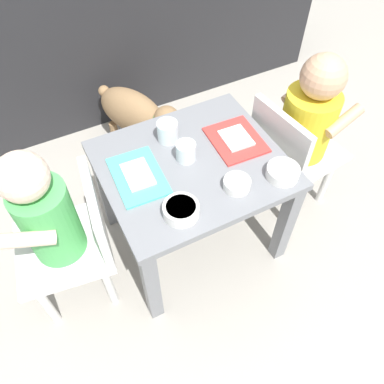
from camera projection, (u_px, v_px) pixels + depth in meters
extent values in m
plane|color=#9E998E|center=(192.00, 235.00, 1.52)|extent=(7.00, 7.00, 0.00)
cube|color=#232326|center=(94.00, 15.00, 1.69)|extent=(2.23, 0.32, 0.93)
cube|color=slate|center=(192.00, 165.00, 1.20)|extent=(0.56, 0.49, 0.03)
cube|color=slate|center=(151.00, 286.00, 1.18)|extent=(0.04, 0.04, 0.40)
cube|color=slate|center=(286.00, 223.00, 1.32)|extent=(0.04, 0.04, 0.40)
cube|color=slate|center=(105.00, 188.00, 1.42)|extent=(0.04, 0.04, 0.40)
cube|color=slate|center=(223.00, 145.00, 1.56)|extent=(0.04, 0.04, 0.40)
cube|color=silver|center=(63.00, 247.00, 1.18)|extent=(0.32, 0.32, 0.02)
cube|color=silver|center=(97.00, 214.00, 1.12)|extent=(0.06, 0.27, 0.22)
cylinder|color=#4CB259|center=(50.00, 222.00, 1.07)|extent=(0.15, 0.15, 0.26)
sphere|color=beige|center=(23.00, 178.00, 0.92)|extent=(0.13, 0.13, 0.13)
cylinder|color=silver|center=(40.00, 252.00, 1.33)|extent=(0.03, 0.03, 0.26)
cylinder|color=silver|center=(47.00, 304.00, 1.21)|extent=(0.03, 0.03, 0.26)
cylinder|color=silver|center=(98.00, 236.00, 1.37)|extent=(0.03, 0.03, 0.26)
cylinder|color=silver|center=(109.00, 285.00, 1.25)|extent=(0.03, 0.03, 0.26)
cylinder|color=beige|center=(21.00, 189.00, 1.06)|extent=(0.15, 0.06, 0.09)
cylinder|color=beige|center=(26.00, 239.00, 0.96)|extent=(0.15, 0.06, 0.09)
cube|color=silver|center=(298.00, 150.00, 1.44)|extent=(0.31, 0.31, 0.02)
cube|color=silver|center=(279.00, 141.00, 1.31)|extent=(0.06, 0.27, 0.22)
cylinder|color=yellow|center=(307.00, 124.00, 1.34)|extent=(0.19, 0.19, 0.25)
sphere|color=tan|center=(323.00, 76.00, 1.20)|extent=(0.15, 0.15, 0.15)
cylinder|color=silver|center=(327.00, 180.00, 1.54)|extent=(0.03, 0.03, 0.26)
cylinder|color=silver|center=(292.00, 150.00, 1.64)|extent=(0.03, 0.03, 0.26)
cylinder|color=silver|center=(290.00, 202.00, 1.47)|extent=(0.03, 0.03, 0.26)
cylinder|color=silver|center=(256.00, 170.00, 1.57)|extent=(0.03, 0.03, 0.26)
cylinder|color=tan|center=(344.00, 121.00, 1.26)|extent=(0.15, 0.06, 0.09)
cylinder|color=tan|center=(300.00, 89.00, 1.36)|extent=(0.15, 0.06, 0.09)
ellipsoid|color=olive|center=(133.00, 111.00, 1.69)|extent=(0.30, 0.37, 0.20)
sphere|color=olive|center=(167.00, 119.00, 1.58)|extent=(0.11, 0.11, 0.11)
sphere|color=black|center=(174.00, 123.00, 1.57)|extent=(0.05, 0.05, 0.05)
torus|color=green|center=(161.00, 119.00, 1.61)|extent=(0.10, 0.07, 0.10)
sphere|color=olive|center=(104.00, 91.00, 1.72)|extent=(0.05, 0.05, 0.05)
cylinder|color=olive|center=(145.00, 149.00, 1.74)|extent=(0.04, 0.04, 0.12)
cylinder|color=olive|center=(158.00, 137.00, 1.79)|extent=(0.04, 0.04, 0.12)
cylinder|color=olive|center=(115.00, 133.00, 1.81)|extent=(0.04, 0.04, 0.12)
cylinder|color=olive|center=(128.00, 122.00, 1.86)|extent=(0.04, 0.04, 0.12)
cube|color=#4CC6BC|center=(138.00, 176.00, 1.15)|extent=(0.15, 0.22, 0.01)
cube|color=white|center=(138.00, 174.00, 1.15)|extent=(0.08, 0.12, 0.01)
cube|color=red|center=(236.00, 140.00, 1.25)|extent=(0.17, 0.20, 0.01)
cube|color=white|center=(236.00, 138.00, 1.24)|extent=(0.09, 0.11, 0.01)
cylinder|color=white|center=(186.00, 152.00, 1.18)|extent=(0.06, 0.06, 0.06)
cylinder|color=silver|center=(186.00, 154.00, 1.19)|extent=(0.05, 0.05, 0.04)
cylinder|color=white|center=(168.00, 131.00, 1.23)|extent=(0.07, 0.07, 0.07)
cylinder|color=silver|center=(168.00, 134.00, 1.24)|extent=(0.06, 0.06, 0.04)
cylinder|color=white|center=(237.00, 184.00, 1.12)|extent=(0.08, 0.08, 0.03)
cylinder|color=#4C8C33|center=(237.00, 181.00, 1.11)|extent=(0.07, 0.07, 0.01)
cylinder|color=white|center=(181.00, 210.00, 1.06)|extent=(0.10, 0.10, 0.04)
cylinder|color=#4C8C33|center=(181.00, 207.00, 1.04)|extent=(0.08, 0.08, 0.01)
cylinder|color=white|center=(283.00, 172.00, 1.15)|extent=(0.10, 0.10, 0.03)
cylinder|color=gold|center=(284.00, 169.00, 1.13)|extent=(0.08, 0.08, 0.01)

